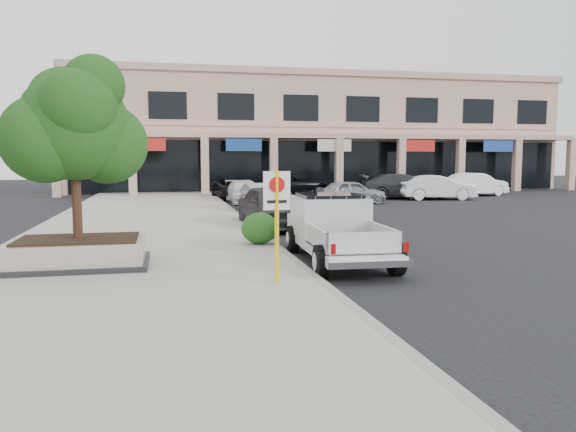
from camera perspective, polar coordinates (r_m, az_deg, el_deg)
The scene contains 19 objects.
ground at distance 14.54m, azimuth 6.75°, elevation -4.82°, with size 120.00×120.00×0.00m, color black.
sidewalk at distance 19.70m, azimuth -14.51°, elevation -1.91°, with size 8.00×52.00×0.15m, color gray.
curb at distance 19.93m, azimuth -3.09°, elevation -1.64°, with size 0.20×52.00×0.15m, color gray.
strip_mall at distance 49.14m, azimuth 2.81°, elevation 8.36°, with size 40.55×12.43×9.50m.
planter at distance 14.17m, azimuth -20.48°, elevation -3.50°, with size 3.20×2.20×0.68m.
planter_tree at distance 14.14m, azimuth -20.29°, elevation 8.44°, with size 2.90×2.55×4.00m.
no_parking_sign at distance 11.33m, azimuth -1.14°, elevation 0.49°, with size 0.55×0.09×2.30m.
hedge at distance 16.67m, azimuth -2.90°, elevation -1.25°, with size 1.10×0.99×0.94m, color #164D18.
pickup_truck at distance 14.55m, azimuth 5.15°, elevation -1.36°, with size 2.03×5.48×1.73m, color silver, non-canonical shape.
curb_car_a at distance 21.61m, azimuth -1.58°, elevation 0.97°, with size 1.95×4.86×1.65m, color #2B2D30.
curb_car_b at distance 27.68m, azimuth -2.56°, elevation 1.85°, with size 1.52×4.36×1.44m, color #A7A9AF.
curb_car_c at distance 33.34m, azimuth -4.48°, elevation 2.46°, with size 1.88×4.62×1.34m, color silver.
curb_car_d at distance 36.35m, azimuth -5.26°, elevation 2.83°, with size 2.40×5.21×1.45m, color black.
lot_car_a at distance 32.92m, azimuth 6.42°, elevation 2.45°, with size 1.66×4.12×1.40m, color #97999E.
lot_car_b at distance 37.16m, azimuth 14.92°, elevation 2.81°, with size 1.66×4.75×1.57m, color silver.
lot_car_c at distance 37.63m, azimuth 11.67°, elevation 2.98°, with size 2.30×5.65×1.64m, color #2B2D30.
lot_car_d at distance 39.91m, azimuth 0.61°, elevation 3.19°, with size 2.53×5.48×1.52m, color black.
lot_car_e at distance 40.90m, azimuth 12.67°, elevation 3.10°, with size 1.78×4.42×1.51m, color #9A9CA1.
lot_car_f at distance 41.50m, azimuth 18.48°, elevation 3.05°, with size 1.72×4.92×1.62m, color white.
Camera 1 is at (-4.65, -13.51, 2.72)m, focal length 35.00 mm.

